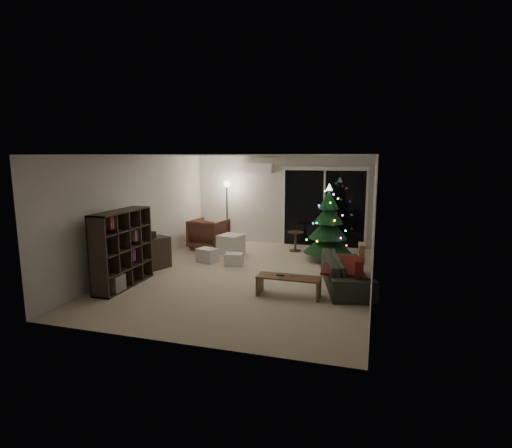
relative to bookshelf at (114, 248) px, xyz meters
The scene contains 18 objects.
room 3.94m from the bookshelf, 46.54° to the left, with size 6.50×7.51×2.60m.
bookshelf is the anchor object (origin of this frame).
media_cabinet 1.12m from the bookshelf, 90.00° to the left, with size 0.42×1.12×0.70m, color #2D2520.
stereo 1.05m from the bookshelf, 90.00° to the left, with size 0.35×0.42×0.15m, color black.
armchair 3.46m from the bookshelf, 81.42° to the left, with size 0.88×0.90×0.82m, color brown.
ottoman 3.32m from the bookshelf, 66.99° to the left, with size 0.55×0.55×0.50m, color silver.
cardboard_box_a 2.42m from the bookshelf, 64.50° to the left, with size 0.45×0.34×0.32m, color white.
cardboard_box_b 2.71m from the bookshelf, 49.32° to the left, with size 0.40×0.30×0.28m, color white.
side_table 4.74m from the bookshelf, 53.36° to the left, with size 0.42×0.42×0.52m, color #2D2520.
floor_lamp 4.23m from the bookshelf, 79.59° to the left, with size 0.28×0.28×1.74m, color black.
sofa 4.48m from the bookshelf, 15.33° to the left, with size 2.00×0.78×0.58m, color black.
sofa_throw 4.37m from the bookshelf, 15.67° to the left, with size 0.62×1.44×0.05m, color #571613.
cushion_a 4.91m from the bookshelf, 21.89° to the left, with size 0.12×0.38×0.38m, color #A7934C.
cushion_b 4.59m from the bookshelf, ahead, with size 0.12×0.38×0.38m, color #571613.
coffee_table 3.41m from the bookshelf, ahead, with size 1.14×0.40×0.36m, color brown, non-canonical shape.
remote_a 3.23m from the bookshelf, ahead, with size 0.14×0.04×0.02m, color black.
remote_b 3.48m from the bookshelf, ahead, with size 0.13×0.04×0.02m, color slate.
christmas_tree 4.81m from the bookshelf, 38.88° to the left, with size 1.15×1.15×1.85m, color #153B1F.
Camera 1 is at (2.45, -7.76, 2.47)m, focal length 28.00 mm.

